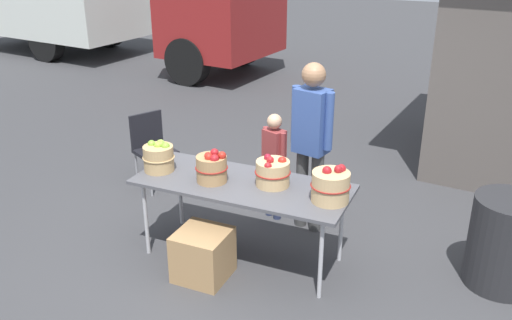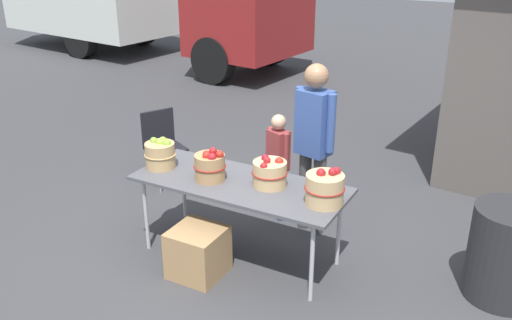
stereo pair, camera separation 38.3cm
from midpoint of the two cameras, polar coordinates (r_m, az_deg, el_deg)
name	(u,v)px [view 2 (the right image)]	position (r m, az deg, el deg)	size (l,w,h in m)	color
ground_plane	(241,255)	(5.19, 0.54, -9.86)	(40.00, 40.00, 0.00)	#38383A
market_table	(240,187)	(4.84, 0.57, -2.83)	(1.90, 0.76, 0.75)	#4C4C51
apple_basket_green_0	(160,154)	(5.12, -7.73, 0.59)	(0.29, 0.29, 0.28)	tan
apple_basket_red_0	(210,166)	(4.82, -2.50, -0.62)	(0.29, 0.29, 0.29)	#A87F51
apple_basket_red_1	(270,173)	(4.73, 3.74, -1.38)	(0.31, 0.31, 0.27)	tan
apple_basket_red_2	(325,188)	(4.47, 9.57, -2.94)	(0.33, 0.33, 0.31)	tan
vendor_adult	(314,137)	(5.23, 8.09, 2.37)	(0.44, 0.29, 1.69)	#3F3F3F
child_customer	(278,159)	(5.55, 4.26, 0.10)	(0.28, 0.22, 1.13)	#262D4C
folding_chair	(163,142)	(6.47, -7.93, 1.87)	(0.54, 0.54, 0.86)	black
trash_barrel	(507,254)	(4.99, 26.47, -8.67)	(0.60, 0.60, 0.79)	#262628
produce_crate	(198,252)	(4.84, -3.72, -9.49)	(0.43, 0.43, 0.43)	#A87F51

